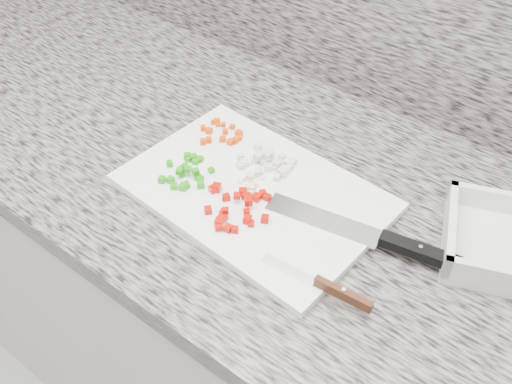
# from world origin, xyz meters

# --- Properties ---
(cabinet) EXTENTS (3.92, 0.62, 0.86)m
(cabinet) POSITION_xyz_m (0.00, 1.44, 0.43)
(cabinet) COLOR beige
(cabinet) RESTS_ON ground
(countertop) EXTENTS (3.96, 0.64, 0.04)m
(countertop) POSITION_xyz_m (0.00, 1.44, 0.88)
(countertop) COLOR slate
(countertop) RESTS_ON cabinet
(cutting_board) EXTENTS (0.42, 0.30, 0.01)m
(cutting_board) POSITION_xyz_m (-0.03, 1.38, 0.91)
(cutting_board) COLOR white
(cutting_board) RESTS_ON countertop
(carrot_pile) EXTENTS (0.08, 0.08, 0.01)m
(carrot_pile) POSITION_xyz_m (-0.16, 1.46, 0.92)
(carrot_pile) COLOR #D73E04
(carrot_pile) RESTS_ON cutting_board
(onion_pile) EXTENTS (0.10, 0.09, 0.02)m
(onion_pile) POSITION_xyz_m (-0.04, 1.44, 0.92)
(onion_pile) COLOR beige
(onion_pile) RESTS_ON cutting_board
(green_pepper_pile) EXTENTS (0.09, 0.09, 0.02)m
(green_pepper_pile) POSITION_xyz_m (-0.13, 1.34, 0.92)
(green_pepper_pile) COLOR #208D0C
(green_pepper_pile) RESTS_ON cutting_board
(red_pepper_pile) EXTENTS (0.12, 0.11, 0.02)m
(red_pepper_pile) POSITION_xyz_m (-0.02, 1.33, 0.92)
(red_pepper_pile) COLOR #B60E02
(red_pepper_pile) RESTS_ON cutting_board
(garlic_pile) EXTENTS (0.04, 0.05, 0.01)m
(garlic_pile) POSITION_xyz_m (-0.04, 1.38, 0.92)
(garlic_pile) COLOR #F7E9BF
(garlic_pile) RESTS_ON cutting_board
(chef_knife) EXTENTS (0.30, 0.08, 0.02)m
(chef_knife) POSITION_xyz_m (0.19, 1.41, 0.92)
(chef_knife) COLOR white
(chef_knife) RESTS_ON cutting_board
(paring_knife) EXTENTS (0.17, 0.03, 0.02)m
(paring_knife) POSITION_xyz_m (0.18, 1.29, 0.92)
(paring_knife) COLOR white
(paring_knife) RESTS_ON cutting_board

